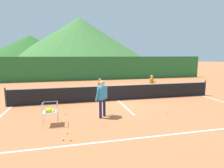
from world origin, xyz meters
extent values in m
plane|color=#C67042|center=(0.00, 0.00, 0.00)|extent=(120.00, 120.00, 0.00)
cube|color=white|center=(0.00, -5.25, 0.00)|extent=(12.09, 0.08, 0.01)
cube|color=white|center=(0.00, 4.79, 0.00)|extent=(12.09, 0.08, 0.01)
cube|color=white|center=(-6.05, 0.00, 0.00)|extent=(0.08, 10.04, 0.01)
cube|color=white|center=(6.05, 0.00, 0.00)|extent=(0.08, 10.04, 0.01)
cube|color=white|center=(0.00, 0.00, 0.00)|extent=(0.08, 5.96, 0.01)
cylinder|color=#333338|center=(-6.31, 0.00, 0.53)|extent=(0.08, 0.08, 1.05)
cylinder|color=#333338|center=(6.31, 0.00, 0.53)|extent=(0.08, 0.08, 1.05)
cube|color=black|center=(0.00, 0.00, 0.46)|extent=(12.54, 0.02, 0.92)
cube|color=white|center=(0.00, 0.00, 0.95)|extent=(12.54, 0.03, 0.06)
cylinder|color=#191E4C|center=(-1.60, -2.98, 0.42)|extent=(0.12, 0.12, 0.83)
cylinder|color=#191E4C|center=(-1.39, -2.74, 0.42)|extent=(0.12, 0.12, 0.83)
cube|color=#338CBF|center=(-1.50, -2.86, 1.12)|extent=(0.50, 0.52, 0.58)
sphere|color=#DBAD84|center=(-1.50, -2.86, 1.57)|extent=(0.23, 0.23, 0.23)
cylinder|color=#338CBF|center=(-1.74, -3.03, 1.09)|extent=(0.23, 0.22, 0.57)
cylinder|color=#338CBF|center=(-1.34, -2.62, 1.08)|extent=(0.19, 0.18, 0.57)
torus|color=#262628|center=(-1.53, -2.45, 1.03)|extent=(0.21, 0.23, 0.29)
cylinder|color=black|center=(-1.35, -2.61, 1.03)|extent=(0.18, 0.17, 0.03)
cylinder|color=black|center=(-0.89, 1.35, 0.31)|extent=(0.09, 0.09, 0.62)
cylinder|color=black|center=(-0.97, 1.13, 0.31)|extent=(0.09, 0.09, 0.62)
cube|color=orange|center=(-0.93, 1.24, 0.84)|extent=(0.29, 0.40, 0.43)
sphere|color=tan|center=(-0.93, 1.24, 1.17)|extent=(0.17, 0.17, 0.17)
cylinder|color=orange|center=(-0.81, 1.42, 0.81)|extent=(0.18, 0.12, 0.42)
cylinder|color=orange|center=(-0.97, 1.03, 0.81)|extent=(0.14, 0.11, 0.43)
torus|color=#262628|center=(-0.71, 0.94, 0.81)|extent=(0.12, 0.28, 0.29)
cylinder|color=black|center=(-0.95, 1.02, 0.81)|extent=(0.22, 0.10, 0.03)
cylinder|color=silver|center=(2.95, 1.39, 0.34)|extent=(0.10, 0.10, 0.68)
cylinder|color=silver|center=(2.78, 1.19, 0.34)|extent=(0.10, 0.10, 0.68)
cube|color=orange|center=(2.87, 1.29, 0.92)|extent=(0.40, 0.43, 0.48)
sphere|color=#DBAD84|center=(2.87, 1.29, 1.28)|extent=(0.19, 0.19, 0.19)
cylinder|color=orange|center=(3.06, 1.43, 0.89)|extent=(0.19, 0.17, 0.47)
cylinder|color=orange|center=(2.75, 1.09, 0.89)|extent=(0.15, 0.15, 0.47)
torus|color=#262628|center=(2.95, 0.92, 0.88)|extent=(0.20, 0.24, 0.29)
cylinder|color=black|center=(2.76, 1.07, 0.88)|extent=(0.19, 0.16, 0.03)
cylinder|color=#B7B7BC|center=(-3.97, -3.02, 0.45)|extent=(0.02, 0.02, 0.89)
cylinder|color=#B7B7BC|center=(-3.41, -3.02, 0.45)|extent=(0.02, 0.02, 0.89)
cylinder|color=#B7B7BC|center=(-3.97, -3.58, 0.45)|extent=(0.02, 0.02, 0.89)
cylinder|color=#B7B7BC|center=(-3.41, -3.58, 0.45)|extent=(0.02, 0.02, 0.89)
cube|color=#B7B7BC|center=(-3.69, -3.30, 0.55)|extent=(0.56, 0.56, 0.01)
cube|color=#B7B7BC|center=(-3.69, -3.02, 0.89)|extent=(0.56, 0.02, 0.02)
cube|color=#B7B7BC|center=(-3.69, -3.58, 0.89)|extent=(0.56, 0.02, 0.02)
cube|color=#B7B7BC|center=(-3.97, -3.30, 0.89)|extent=(0.02, 0.56, 0.02)
cube|color=#B7B7BC|center=(-3.41, -3.30, 0.89)|extent=(0.02, 0.56, 0.02)
sphere|color=yellow|center=(-3.83, -3.44, 0.58)|extent=(0.07, 0.07, 0.07)
sphere|color=yellow|center=(-3.82, -3.37, 0.59)|extent=(0.07, 0.07, 0.07)
sphere|color=yellow|center=(-3.82, -3.31, 0.59)|extent=(0.07, 0.07, 0.07)
sphere|color=yellow|center=(-3.82, -3.24, 0.58)|extent=(0.07, 0.07, 0.07)
sphere|color=yellow|center=(-3.83, -3.17, 0.59)|extent=(0.07, 0.07, 0.07)
sphere|color=yellow|center=(-3.76, -3.43, 0.58)|extent=(0.07, 0.07, 0.07)
sphere|color=yellow|center=(-3.76, -3.37, 0.58)|extent=(0.07, 0.07, 0.07)
sphere|color=yellow|center=(-3.76, -3.31, 0.58)|extent=(0.07, 0.07, 0.07)
sphere|color=yellow|center=(-3.76, -3.24, 0.59)|extent=(0.07, 0.07, 0.07)
sphere|color=yellow|center=(-3.76, -3.17, 0.58)|extent=(0.07, 0.07, 0.07)
sphere|color=yellow|center=(-3.70, -3.44, 0.59)|extent=(0.07, 0.07, 0.07)
sphere|color=yellow|center=(-3.70, -3.37, 0.59)|extent=(0.07, 0.07, 0.07)
sphere|color=yellow|center=(-3.70, -3.31, 0.58)|extent=(0.07, 0.07, 0.07)
sphere|color=yellow|center=(-3.69, -3.23, 0.58)|extent=(0.07, 0.07, 0.07)
sphere|color=yellow|center=(-3.69, -3.18, 0.58)|extent=(0.07, 0.07, 0.07)
sphere|color=yellow|center=(-3.63, -3.43, 0.58)|extent=(0.07, 0.07, 0.07)
sphere|color=yellow|center=(-3.63, -3.36, 0.58)|extent=(0.07, 0.07, 0.07)
sphere|color=yellow|center=(-3.63, -3.30, 0.58)|extent=(0.07, 0.07, 0.07)
sphere|color=yellow|center=(-3.63, -3.24, 0.59)|extent=(0.07, 0.07, 0.07)
sphere|color=yellow|center=(-3.62, -3.17, 0.59)|extent=(0.07, 0.07, 0.07)
sphere|color=yellow|center=(-3.56, -3.43, 0.58)|extent=(0.07, 0.07, 0.07)
sphere|color=yellow|center=(-3.56, -3.37, 0.58)|extent=(0.07, 0.07, 0.07)
sphere|color=yellow|center=(-3.57, -3.31, 0.58)|extent=(0.07, 0.07, 0.07)
sphere|color=yellow|center=(-3.56, -3.24, 0.59)|extent=(0.07, 0.07, 0.07)
sphere|color=yellow|center=(-3.57, -3.18, 0.58)|extent=(0.07, 0.07, 0.07)
sphere|color=yellow|center=(-3.82, -3.43, 0.64)|extent=(0.07, 0.07, 0.07)
sphere|color=yellow|center=(-3.82, -3.37, 0.64)|extent=(0.07, 0.07, 0.07)
sphere|color=yellow|center=(-3.82, -3.30, 0.64)|extent=(0.07, 0.07, 0.07)
sphere|color=yellow|center=(-3.81, -3.23, 0.64)|extent=(0.07, 0.07, 0.07)
sphere|color=yellow|center=(-3.82, -3.18, 0.63)|extent=(0.07, 0.07, 0.07)
sphere|color=yellow|center=(-3.76, -3.44, 0.63)|extent=(0.07, 0.07, 0.07)
sphere|color=yellow|center=(-3.76, -3.37, 0.64)|extent=(0.07, 0.07, 0.07)
sphere|color=yellow|center=(-3.76, -3.30, 0.64)|extent=(0.07, 0.07, 0.07)
sphere|color=yellow|center=(-3.75, -3.24, 0.64)|extent=(0.07, 0.07, 0.07)
sphere|color=yellow|center=(-3.76, -3.17, 0.64)|extent=(0.07, 0.07, 0.07)
sphere|color=yellow|center=(-3.69, -3.43, 0.64)|extent=(0.07, 0.07, 0.07)
sphere|color=yellow|center=(-3.69, -3.36, 0.64)|extent=(0.07, 0.07, 0.07)
sphere|color=yellow|center=(-3.69, -3.31, 0.64)|extent=(0.07, 0.07, 0.07)
sphere|color=yellow|center=(-3.70, -3.24, 0.64)|extent=(0.07, 0.07, 0.07)
sphere|color=yellow|center=(-3.69, -3.17, 0.64)|extent=(0.07, 0.07, 0.07)
sphere|color=yellow|center=(-3.26, -0.99, 0.03)|extent=(0.07, 0.07, 0.07)
sphere|color=yellow|center=(0.31, -2.15, 0.03)|extent=(0.07, 0.07, 0.07)
sphere|color=yellow|center=(-3.14, -2.19, 0.03)|extent=(0.07, 0.07, 0.07)
sphere|color=yellow|center=(-3.18, -4.84, 0.03)|extent=(0.07, 0.07, 0.07)
sphere|color=yellow|center=(-0.96, -1.92, 0.03)|extent=(0.07, 0.07, 0.07)
sphere|color=yellow|center=(-3.05, -4.34, 0.03)|extent=(0.07, 0.07, 0.07)
sphere|color=yellow|center=(1.62, -3.07, 0.03)|extent=(0.07, 0.07, 0.07)
sphere|color=yellow|center=(-2.94, -4.93, 0.03)|extent=(0.07, 0.07, 0.07)
cube|color=#286B33|center=(0.00, 9.75, 1.32)|extent=(26.60, 0.08, 2.63)
cone|color=#427A38|center=(1.98, 69.51, 9.18)|extent=(58.75, 58.75, 18.37)
cone|color=#2D6628|center=(-18.26, 71.45, 5.44)|extent=(41.53, 41.53, 10.89)
camera|label=1|loc=(-2.89, -10.70, 2.77)|focal=29.23mm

